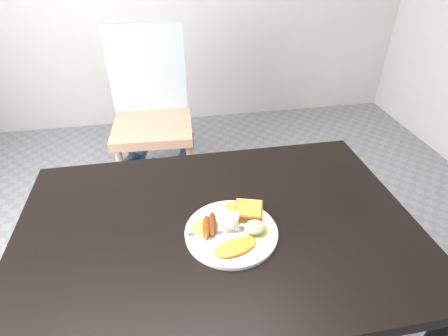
% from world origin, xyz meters
% --- Properties ---
extents(dining_table, '(1.20, 0.80, 0.04)m').
position_xyz_m(dining_table, '(0.00, 0.00, 0.73)').
color(dining_table, black).
rests_on(dining_table, ground).
extents(dining_chair, '(0.51, 0.51, 0.06)m').
position_xyz_m(dining_chair, '(-0.21, 1.24, 0.45)').
color(dining_chair, tan).
rests_on(dining_chair, ground).
extents(person, '(0.69, 0.56, 1.67)m').
position_xyz_m(person, '(-0.40, 0.72, 0.83)').
color(person, navy).
rests_on(person, ground).
extents(plate, '(0.27, 0.27, 0.01)m').
position_xyz_m(plate, '(0.03, -0.05, 0.76)').
color(plate, white).
rests_on(plate, dining_table).
extents(lettuce_left, '(0.10, 0.10, 0.01)m').
position_xyz_m(lettuce_left, '(-0.04, -0.02, 0.77)').
color(lettuce_left, '#588A23').
rests_on(lettuce_left, plate).
extents(lettuce_right, '(0.09, 0.08, 0.01)m').
position_xyz_m(lettuce_right, '(0.10, -0.06, 0.77)').
color(lettuce_right, '#66A423').
rests_on(lettuce_right, plate).
extents(omelette, '(0.14, 0.09, 0.02)m').
position_xyz_m(omelette, '(0.03, -0.12, 0.77)').
color(omelette, orange).
rests_on(omelette, plate).
extents(sausage_a, '(0.04, 0.10, 0.02)m').
position_xyz_m(sausage_a, '(-0.04, -0.04, 0.78)').
color(sausage_a, '#723003').
rests_on(sausage_a, lettuce_left).
extents(sausage_b, '(0.04, 0.11, 0.03)m').
position_xyz_m(sausage_b, '(-0.02, -0.03, 0.78)').
color(sausage_b, '#612412').
rests_on(sausage_b, lettuce_left).
extents(ramekin, '(0.07, 0.07, 0.03)m').
position_xyz_m(ramekin, '(0.03, -0.02, 0.78)').
color(ramekin, white).
rests_on(ramekin, plate).
extents(toast_a, '(0.10, 0.10, 0.01)m').
position_xyz_m(toast_a, '(0.07, 0.02, 0.77)').
color(toast_a, olive).
rests_on(toast_a, plate).
extents(toast_b, '(0.10, 0.10, 0.01)m').
position_xyz_m(toast_b, '(0.10, 0.01, 0.78)').
color(toast_b, brown).
rests_on(toast_b, toast_a).
extents(potato_salad, '(0.06, 0.06, 0.03)m').
position_xyz_m(potato_salad, '(0.10, -0.07, 0.79)').
color(potato_salad, beige).
rests_on(potato_salad, lettuce_right).
extents(fork, '(0.15, 0.03, 0.00)m').
position_xyz_m(fork, '(-0.02, -0.05, 0.76)').
color(fork, '#ADAFB7').
rests_on(fork, plate).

